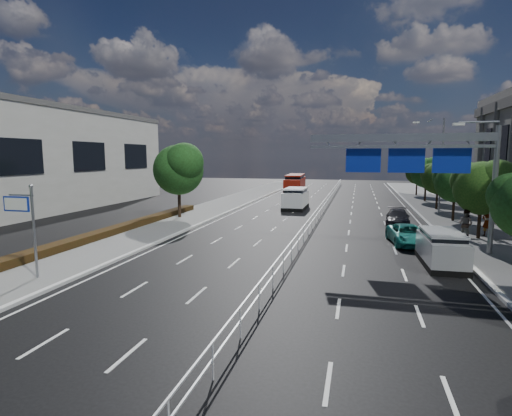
% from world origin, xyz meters
% --- Properties ---
extents(ground, '(160.00, 160.00, 0.00)m').
position_xyz_m(ground, '(0.00, 0.00, 0.00)').
color(ground, black).
rests_on(ground, ground).
extents(sidewalk_near, '(5.00, 140.00, 0.14)m').
position_xyz_m(sidewalk_near, '(-11.50, 0.00, 0.07)').
color(sidewalk_near, slate).
rests_on(sidewalk_near, ground).
extents(kerb_near, '(0.25, 140.00, 0.15)m').
position_xyz_m(kerb_near, '(-9.00, 0.00, 0.07)').
color(kerb_near, silver).
rests_on(kerb_near, ground).
extents(median_fence, '(0.05, 85.00, 1.02)m').
position_xyz_m(median_fence, '(0.00, 22.50, 0.53)').
color(median_fence, silver).
rests_on(median_fence, ground).
extents(hedge_near, '(1.00, 36.00, 0.44)m').
position_xyz_m(hedge_near, '(-13.30, 5.00, 0.36)').
color(hedge_near, black).
rests_on(hedge_near, sidewalk_near).
extents(toilet_sign, '(1.62, 0.18, 4.34)m').
position_xyz_m(toilet_sign, '(-10.95, 0.00, 2.94)').
color(toilet_sign, gray).
rests_on(toilet_sign, ground).
extents(overhead_gantry, '(10.24, 0.38, 7.45)m').
position_xyz_m(overhead_gantry, '(6.74, 10.05, 5.61)').
color(overhead_gantry, gray).
rests_on(overhead_gantry, ground).
extents(streetlight_far, '(2.78, 2.40, 9.00)m').
position_xyz_m(streetlight_far, '(10.50, 26.00, 5.21)').
color(streetlight_far, gray).
rests_on(streetlight_far, ground).
extents(near_building, '(12.00, 38.00, 10.00)m').
position_xyz_m(near_building, '(-30.00, 18.00, 5.00)').
color(near_building, '#B8B3A5').
rests_on(near_building, ground).
extents(near_tree_back, '(4.84, 4.51, 6.69)m').
position_xyz_m(near_tree_back, '(-11.94, 17.97, 4.61)').
color(near_tree_back, black).
rests_on(near_tree_back, ground).
extents(far_tree_d, '(3.85, 3.59, 5.34)m').
position_xyz_m(far_tree_d, '(11.25, 14.48, 3.69)').
color(far_tree_d, black).
rests_on(far_tree_d, ground).
extents(far_tree_e, '(3.63, 3.38, 5.13)m').
position_xyz_m(far_tree_e, '(11.25, 21.98, 3.56)').
color(far_tree_e, black).
rests_on(far_tree_e, ground).
extents(far_tree_f, '(3.52, 3.28, 5.02)m').
position_xyz_m(far_tree_f, '(11.24, 29.48, 3.49)').
color(far_tree_f, black).
rests_on(far_tree_f, ground).
extents(far_tree_g, '(3.96, 3.69, 5.45)m').
position_xyz_m(far_tree_g, '(11.25, 36.98, 3.75)').
color(far_tree_g, black).
rests_on(far_tree_g, ground).
extents(far_tree_h, '(3.41, 3.18, 4.91)m').
position_xyz_m(far_tree_h, '(11.24, 44.48, 3.42)').
color(far_tree_h, black).
rests_on(far_tree_h, ground).
extents(white_minivan, '(2.23, 5.12, 2.22)m').
position_xyz_m(white_minivan, '(-2.97, 27.03, 1.09)').
color(white_minivan, black).
rests_on(white_minivan, ground).
extents(red_bus, '(2.86, 9.84, 2.91)m').
position_xyz_m(red_bus, '(-5.45, 42.54, 1.52)').
color(red_bus, black).
rests_on(red_bus, ground).
extents(near_car_silver, '(1.81, 4.22, 1.42)m').
position_xyz_m(near_car_silver, '(-5.16, 38.43, 0.71)').
color(near_car_silver, '#9E9FA5').
rests_on(near_car_silver, ground).
extents(near_car_dark, '(2.31, 5.24, 1.67)m').
position_xyz_m(near_car_dark, '(-7.62, 60.19, 0.84)').
color(near_car_dark, black).
rests_on(near_car_dark, ground).
extents(silver_minivan, '(1.99, 4.36, 1.78)m').
position_xyz_m(silver_minivan, '(7.59, 7.24, 0.88)').
color(silver_minivan, black).
rests_on(silver_minivan, ground).
extents(parked_car_teal, '(2.58, 4.67, 1.24)m').
position_xyz_m(parked_car_teal, '(6.50, 12.00, 0.62)').
color(parked_car_teal, '#1B7C70').
rests_on(parked_car_teal, ground).
extents(parked_car_dark, '(2.13, 4.55, 1.29)m').
position_xyz_m(parked_car_dark, '(6.50, 19.00, 0.64)').
color(parked_car_dark, black).
rests_on(parked_car_dark, ground).
extents(pedestrian_a, '(0.84, 0.71, 1.96)m').
position_xyz_m(pedestrian_a, '(11.98, 15.54, 1.12)').
color(pedestrian_a, gray).
rests_on(pedestrian_a, sidewalk_far).
extents(pedestrian_b, '(1.20, 1.20, 1.96)m').
position_xyz_m(pedestrian_b, '(10.30, 14.11, 1.12)').
color(pedestrian_b, gray).
rests_on(pedestrian_b, sidewalk_far).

